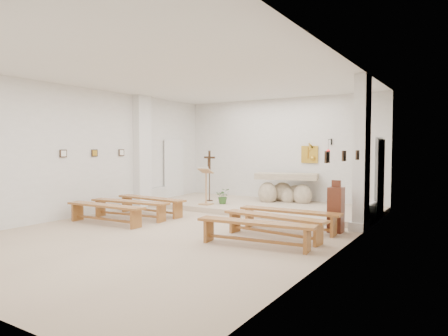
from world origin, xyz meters
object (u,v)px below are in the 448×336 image
Objects in this scene: lectern at (206,186)px; donation_pedestal at (336,209)px; bench_right_third at (255,228)px; altar at (286,190)px; bench_left_third at (105,209)px; bench_left_front at (151,202)px; bench_left_second at (130,205)px; crucifix_stand at (209,172)px; bench_right_front at (289,215)px; bench_right_second at (274,221)px.

lectern reaches higher than donation_pedestal.
donation_pedestal is at bearing 59.84° from bench_right_third.
altar reaches higher than bench_left_third.
bench_left_front is at bearing -140.67° from altar.
bench_left_second is 1.00× the size of bench_right_third.
bench_right_third is (3.74, -3.94, -0.72)m from crucifix_stand.
altar is at bearing 46.41° from lectern.
bench_right_front is at bearing -151.96° from donation_pedestal.
donation_pedestal is 5.20m from bench_left_second.
bench_left_front is 1.00× the size of bench_left_third.
bench_left_third is at bearing -156.71° from donation_pedestal.
donation_pedestal is 1.03m from bench_right_front.
altar is at bearing 41.76° from crucifix_stand.
bench_left_second and bench_left_third have the same top height.
bench_left_second is at bearing -174.15° from bench_right_second.
bench_left_front is 4.13m from bench_right_front.
bench_right_front and bench_left_second have the same top height.
donation_pedestal reaches higher than bench_right_second.
bench_left_second is at bearing 162.08° from bench_right_third.
bench_left_second is 4.21m from bench_right_third.
crucifix_stand is at bearing 145.96° from bench_right_second.
bench_left_second is (0.00, -0.81, 0.00)m from bench_left_front.
bench_right_second is (3.36, -2.38, -0.34)m from lectern.
bench_left_front is at bearing -173.99° from donation_pedestal.
bench_right_front is 1.00× the size of bench_left_third.
lectern is 0.49× the size of bench_left_third.
bench_right_second is 1.00× the size of bench_right_third.
lectern reaches higher than bench_left_third.
bench_left_third is (-0.39, -3.94, -0.72)m from crucifix_stand.
crucifix_stand reaches higher than bench_right_second.
bench_right_second is (3.74, -3.13, -0.72)m from crucifix_stand.
bench_left_third is (-0.77, -3.19, -0.34)m from lectern.
crucifix_stand is at bearing 83.64° from bench_left_front.
altar is 0.89× the size of bench_left_third.
lectern reaches higher than bench_right_third.
altar is at bearing 60.92° from bench_left_third.
bench_left_front is 0.81m from bench_left_second.
altar is at bearing 116.26° from bench_right_second.
bench_left_front is at bearing 178.11° from bench_right_front.
lectern is at bearing 153.17° from bench_right_front.
bench_left_second is 4.13m from bench_right_second.
bench_left_second is (-0.39, -3.13, -0.72)m from crucifix_stand.
bench_right_second is 1.01× the size of bench_left_third.
lectern is 4.65m from bench_right_third.
lectern is 0.49× the size of bench_right_front.
crucifix_stand reaches higher than altar.
crucifix_stand is at bearing 82.00° from bench_left_third.
crucifix_stand is 1.40× the size of donation_pedestal.
bench_right_second and bench_right_third have the same top height.
lectern is 1.78m from bench_left_front.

